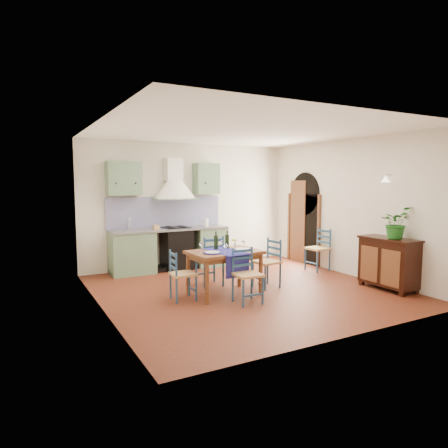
% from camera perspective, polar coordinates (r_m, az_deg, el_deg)
% --- Properties ---
extents(floor, '(5.00, 5.00, 0.00)m').
position_cam_1_polar(floor, '(7.28, 3.08, -9.31)').
color(floor, '#4E1B10').
rests_on(floor, ground).
extents(back_wall, '(5.00, 0.96, 2.80)m').
position_cam_1_polar(back_wall, '(8.92, -7.18, 0.34)').
color(back_wall, silver).
rests_on(back_wall, ground).
extents(right_wall, '(0.26, 5.00, 2.80)m').
position_cam_1_polar(right_wall, '(8.81, 16.15, 1.96)').
color(right_wall, silver).
rests_on(right_wall, ground).
extents(left_wall, '(0.04, 5.00, 2.80)m').
position_cam_1_polar(left_wall, '(6.12, -17.23, 0.84)').
color(left_wall, silver).
rests_on(left_wall, ground).
extents(ceiling, '(5.00, 5.00, 0.01)m').
position_cam_1_polar(ceiling, '(7.08, 3.21, 13.16)').
color(ceiling, white).
rests_on(ceiling, back_wall).
extents(dining_table, '(1.24, 0.94, 1.07)m').
position_cam_1_polar(dining_table, '(6.80, 0.12, -4.59)').
color(dining_table, brown).
rests_on(dining_table, ground).
extents(chair_near, '(0.42, 0.42, 0.87)m').
position_cam_1_polar(chair_near, '(6.41, 3.26, -7.26)').
color(chair_near, navy).
rests_on(chair_near, ground).
extents(chair_far, '(0.45, 0.45, 0.94)m').
position_cam_1_polar(chair_far, '(7.42, -1.97, -5.15)').
color(chair_far, navy).
rests_on(chair_far, ground).
extents(chair_left, '(0.41, 0.41, 0.82)m').
position_cam_1_polar(chair_left, '(6.57, -6.12, -7.21)').
color(chair_left, navy).
rests_on(chair_left, ground).
extents(chair_right, '(0.45, 0.45, 0.89)m').
position_cam_1_polar(chair_right, '(7.40, 6.28, -5.45)').
color(chair_right, navy).
rests_on(chair_right, ground).
extents(chair_spare, '(0.45, 0.45, 0.92)m').
position_cam_1_polar(chair_spare, '(8.96, 13.38, -3.46)').
color(chair_spare, navy).
rests_on(chair_spare, ground).
extents(sideboard, '(0.50, 1.05, 0.94)m').
position_cam_1_polar(sideboard, '(7.75, 22.43, -4.96)').
color(sideboard, black).
rests_on(sideboard, ground).
extents(potted_plant, '(0.61, 0.56, 0.56)m').
position_cam_1_polar(potted_plant, '(7.57, 23.28, 0.17)').
color(potted_plant, '#1B5D1C').
rests_on(potted_plant, sideboard).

